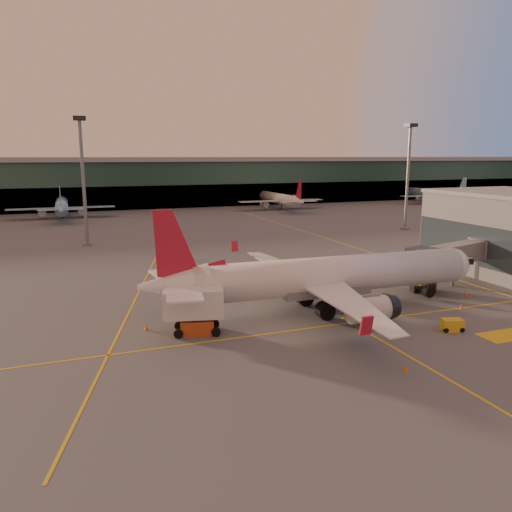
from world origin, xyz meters
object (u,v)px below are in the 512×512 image
object	(u,v)px
main_airplane	(323,277)
gpu_cart	(452,325)
pushback_tug	(423,287)
catering_truck	(194,308)

from	to	relation	value
main_airplane	gpu_cart	size ratio (longest dim) A/B	16.94
main_airplane	pushback_tug	size ratio (longest dim) A/B	12.40
main_airplane	gpu_cart	world-z (taller)	main_airplane
main_airplane	pushback_tug	xyz separation A→B (m)	(16.76, 2.79, -3.45)
catering_truck	gpu_cart	xyz separation A→B (m)	(25.34, -8.79, -2.05)
catering_truck	gpu_cart	distance (m)	26.90
catering_truck	pushback_tug	bearing A→B (deg)	21.88
gpu_cart	pushback_tug	xyz separation A→B (m)	(7.31, 13.70, 0.01)
pushback_tug	main_airplane	bearing A→B (deg)	-154.71
catering_truck	gpu_cart	size ratio (longest dim) A/B	2.64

